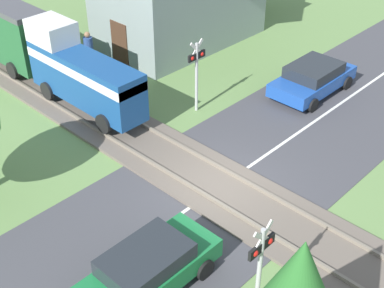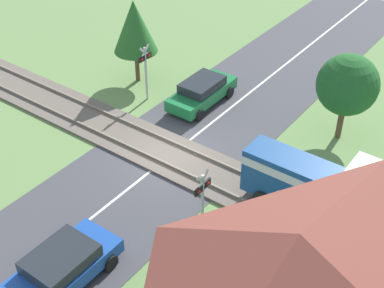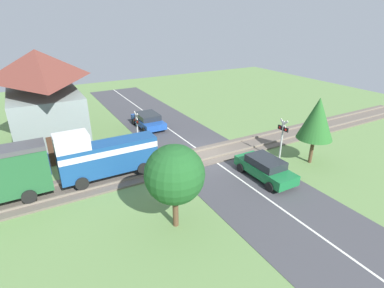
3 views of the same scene
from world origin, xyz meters
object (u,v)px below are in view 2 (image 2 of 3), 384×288
object	(u,v)px
car_near_crossing	(202,91)
crossing_signal_east_approach	(202,197)
crossing_signal_west_approach	(145,65)
car_far_side	(62,267)

from	to	relation	value
car_near_crossing	crossing_signal_east_approach	size ratio (longest dim) A/B	1.36
car_near_crossing	crossing_signal_west_approach	world-z (taller)	crossing_signal_west_approach
car_far_side	crossing_signal_east_approach	distance (m)	5.33
car_near_crossing	car_far_side	bearing A→B (deg)	13.31
car_near_crossing	crossing_signal_east_approach	xyz separation A→B (m)	(7.68, 5.46, 1.23)
crossing_signal_west_approach	car_far_side	bearing A→B (deg)	26.68
crossing_signal_east_approach	car_near_crossing	bearing A→B (deg)	-144.59
car_far_side	crossing_signal_east_approach	world-z (taller)	crossing_signal_east_approach
crossing_signal_east_approach	car_far_side	bearing A→B (deg)	-29.79
car_near_crossing	crossing_signal_west_approach	size ratio (longest dim) A/B	1.36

